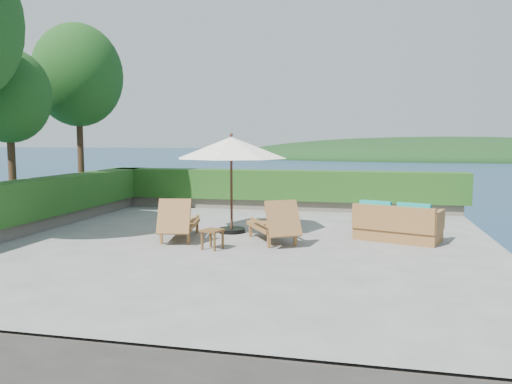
% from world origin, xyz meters
% --- Properties ---
extents(ground, '(12.00, 12.00, 0.00)m').
position_xyz_m(ground, '(0.00, 0.00, 0.00)').
color(ground, gray).
rests_on(ground, ground).
extents(foundation, '(12.00, 12.00, 3.00)m').
position_xyz_m(foundation, '(0.00, 0.00, -1.55)').
color(foundation, '#50483F').
rests_on(foundation, ocean).
extents(ocean, '(600.00, 600.00, 0.00)m').
position_xyz_m(ocean, '(0.00, 0.00, -3.00)').
color(ocean, '#18334C').
rests_on(ocean, ground).
extents(offshore_island, '(126.00, 57.60, 12.60)m').
position_xyz_m(offshore_island, '(25.00, 140.00, -3.00)').
color(offshore_island, black).
rests_on(offshore_island, ocean).
extents(planter_wall_far, '(12.00, 0.60, 0.36)m').
position_xyz_m(planter_wall_far, '(0.00, 5.60, 0.18)').
color(planter_wall_far, '#655E51').
rests_on(planter_wall_far, ground).
extents(planter_wall_left, '(0.60, 12.00, 0.36)m').
position_xyz_m(planter_wall_left, '(-5.60, 0.00, 0.18)').
color(planter_wall_left, '#655E51').
rests_on(planter_wall_left, ground).
extents(hedge_far, '(12.40, 0.90, 1.00)m').
position_xyz_m(hedge_far, '(0.00, 5.60, 0.85)').
color(hedge_far, '#194814').
rests_on(hedge_far, planter_wall_far).
extents(hedge_left, '(0.90, 12.40, 1.00)m').
position_xyz_m(hedge_left, '(-5.60, 0.00, 0.85)').
color(hedge_left, '#194814').
rests_on(hedge_left, planter_wall_left).
extents(tree_mid, '(2.20, 2.20, 4.83)m').
position_xyz_m(tree_mid, '(-6.40, 0.50, 3.55)').
color(tree_mid, '#3C2817').
rests_on(tree_mid, ground).
extents(tree_far, '(2.80, 2.80, 6.03)m').
position_xyz_m(tree_far, '(-6.00, 3.20, 4.40)').
color(tree_far, '#3C2817').
rests_on(tree_far, ground).
extents(patio_umbrella, '(2.88, 2.88, 2.57)m').
position_xyz_m(patio_umbrella, '(-0.41, 1.08, 2.17)').
color(patio_umbrella, black).
rests_on(patio_umbrella, ground).
extents(lounge_left, '(1.06, 1.92, 1.04)m').
position_xyz_m(lounge_left, '(-1.40, -0.10, 0.44)').
color(lounge_left, olive).
rests_on(lounge_left, ground).
extents(lounge_right, '(1.57, 1.94, 1.05)m').
position_xyz_m(lounge_right, '(0.90, 0.05, 0.44)').
color(lounge_right, olive).
rests_on(lounge_right, ground).
extents(side_table, '(0.52, 0.52, 0.44)m').
position_xyz_m(side_table, '(-0.30, -0.93, 0.36)').
color(side_table, brown).
rests_on(side_table, ground).
extents(wicker_loveseat, '(2.16, 1.57, 0.96)m').
position_xyz_m(wicker_loveseat, '(3.71, 0.91, 0.37)').
color(wicker_loveseat, olive).
rests_on(wicker_loveseat, ground).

